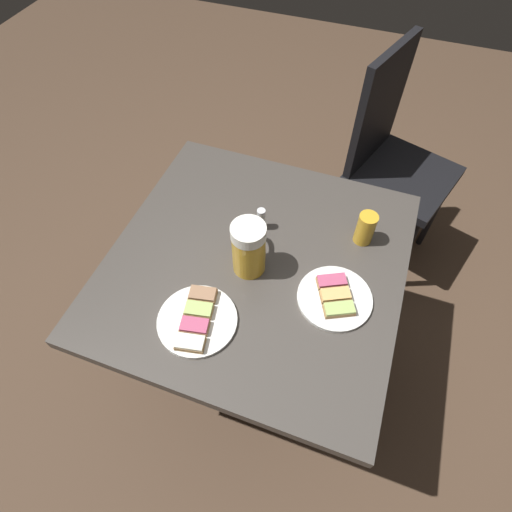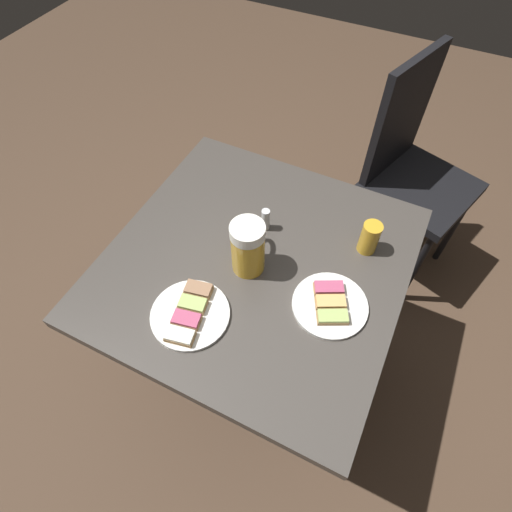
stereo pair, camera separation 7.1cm
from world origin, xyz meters
name	(u,v)px [view 1 (the left image)]	position (x,y,z in m)	size (l,w,h in m)	color
ground_plane	(256,359)	(0.00, 0.00, 0.00)	(6.00, 6.00, 0.00)	#4C3828
cafe_table	(256,287)	(0.00, 0.00, 0.57)	(0.81, 0.81, 0.71)	black
plate_near	(197,320)	(0.23, -0.07, 0.72)	(0.20, 0.20, 0.03)	white
plate_far	(335,297)	(0.05, 0.23, 0.72)	(0.20, 0.20, 0.03)	white
beer_mug	(249,247)	(0.02, -0.01, 0.80)	(0.14, 0.09, 0.17)	gold
beer_glass_small	(365,228)	(-0.17, 0.26, 0.76)	(0.05, 0.05, 0.10)	gold
salt_shaker	(261,219)	(-0.12, -0.03, 0.75)	(0.02, 0.02, 0.07)	silver
cafe_chair	(391,155)	(-0.78, 0.30, 0.55)	(0.48, 0.48, 0.96)	black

